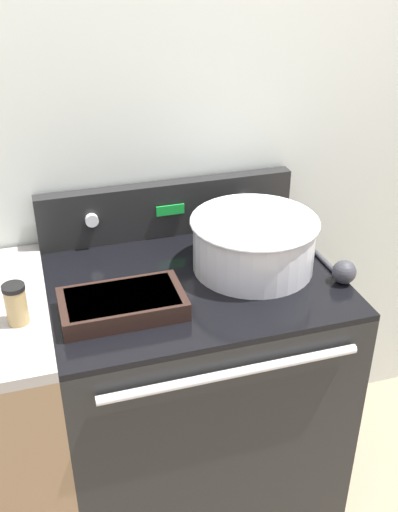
{
  "coord_description": "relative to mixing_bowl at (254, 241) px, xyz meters",
  "views": [
    {
      "loc": [
        -0.41,
        -1.08,
        1.79
      ],
      "look_at": [
        0.02,
        0.33,
        0.96
      ],
      "focal_mm": 42.0,
      "sensor_mm": 36.0,
      "label": 1
    }
  ],
  "objects": [
    {
      "name": "stove_range",
      "position": [
        -0.18,
        -0.01,
        -0.54
      ],
      "size": [
        0.82,
        0.66,
        0.9
      ],
      "color": "black",
      "rests_on": "ground_plane"
    },
    {
      "name": "casserole_dish",
      "position": [
        -0.41,
        -0.12,
        -0.06
      ],
      "size": [
        0.32,
        0.18,
        0.05
      ],
      "color": "black",
      "rests_on": "stove_range"
    },
    {
      "name": "mixing_bowl",
      "position": [
        0.0,
        0.0,
        0.0
      ],
      "size": [
        0.37,
        0.37,
        0.16
      ],
      "color": "silver",
      "rests_on": "stove_range"
    },
    {
      "name": "ladle",
      "position": [
        0.21,
        -0.14,
        -0.06
      ],
      "size": [
        0.07,
        0.29,
        0.07
      ],
      "color": "#333338",
      "rests_on": "stove_range"
    },
    {
      "name": "spice_jar_black_cap",
      "position": [
        -0.67,
        -0.1,
        -0.02
      ],
      "size": [
        0.06,
        0.06,
        0.11
      ],
      "color": "tan",
      "rests_on": "side_counter"
    },
    {
      "name": "control_panel",
      "position": [
        -0.18,
        0.28,
        0.0
      ],
      "size": [
        0.82,
        0.07,
        0.18
      ],
      "color": "black",
      "rests_on": "stove_range"
    },
    {
      "name": "kitchen_wall",
      "position": [
        -0.18,
        0.34,
        0.26
      ],
      "size": [
        8.0,
        0.05,
        2.5
      ],
      "color": "silver",
      "rests_on": "ground_plane"
    }
  ]
}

